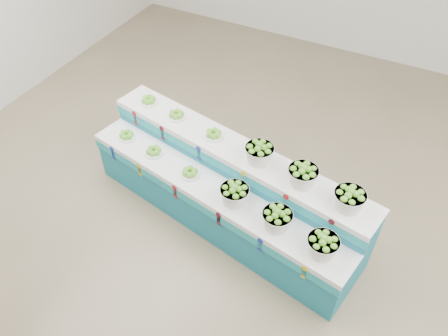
{
  "coord_description": "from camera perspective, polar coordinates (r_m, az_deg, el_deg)",
  "views": [
    {
      "loc": [
        1.06,
        -3.16,
        4.57
      ],
      "look_at": [
        -0.66,
        0.18,
        0.87
      ],
      "focal_mm": 36.22,
      "sensor_mm": 36.0,
      "label": 1
    }
  ],
  "objects": [
    {
      "name": "plate_lower_right",
      "position": [
        5.39,
        -4.32,
        -0.5
      ],
      "size": [
        0.28,
        0.28,
        0.1
      ],
      "primitive_type": "cylinder",
      "rotation": [
        0.0,
        0.0,
        -0.19
      ],
      "color": "white",
      "rests_on": "display_stand"
    },
    {
      "name": "plate_lower_left",
      "position": [
        6.01,
        -12.2,
        4.12
      ],
      "size": [
        0.28,
        0.28,
        0.1
      ],
      "primitive_type": "cylinder",
      "rotation": [
        0.0,
        0.0,
        -0.19
      ],
      "color": "white",
      "rests_on": "display_stand"
    },
    {
      "name": "basket_lower_left",
      "position": [
        5.04,
        1.34,
        -3.28
      ],
      "size": [
        0.39,
        0.39,
        0.24
      ],
      "primitive_type": null,
      "rotation": [
        0.0,
        0.0,
        -0.19
      ],
      "color": "silver",
      "rests_on": "display_stand"
    },
    {
      "name": "plate_upper_left",
      "position": [
        6.05,
        -9.5,
        8.49
      ],
      "size": [
        0.28,
        0.28,
        0.1
      ],
      "primitive_type": "cylinder",
      "rotation": [
        0.0,
        0.0,
        -0.19
      ],
      "color": "white",
      "rests_on": "display_stand"
    },
    {
      "name": "basket_lower_right",
      "position": [
        4.7,
        12.35,
        -9.47
      ],
      "size": [
        0.39,
        0.39,
        0.24
      ],
      "primitive_type": null,
      "rotation": [
        0.0,
        0.0,
        -0.19
      ],
      "color": "silver",
      "rests_on": "display_stand"
    },
    {
      "name": "plate_lower_mid",
      "position": [
        5.71,
        -8.87,
        2.17
      ],
      "size": [
        0.28,
        0.28,
        0.1
      ],
      "primitive_type": "cylinder",
      "rotation": [
        0.0,
        0.0,
        -0.19
      ],
      "color": "white",
      "rests_on": "display_stand"
    },
    {
      "name": "basket_upper_mid",
      "position": [
        4.89,
        9.92,
        -0.86
      ],
      "size": [
        0.39,
        0.39,
        0.24
      ],
      "primitive_type": null,
      "rotation": [
        0.0,
        0.0,
        -0.19
      ],
      "color": "silver",
      "rests_on": "display_stand"
    },
    {
      "name": "ground",
      "position": [
        5.66,
        5.22,
        -9.63
      ],
      "size": [
        10.0,
        10.0,
        0.0
      ],
      "primitive_type": "plane",
      "color": "#75654E",
      "rests_on": "ground"
    },
    {
      "name": "plate_upper_right",
      "position": [
        5.43,
        -1.33,
        4.37
      ],
      "size": [
        0.28,
        0.28,
        0.1
      ],
      "primitive_type": "cylinder",
      "rotation": [
        0.0,
        0.0,
        -0.19
      ],
      "color": "white",
      "rests_on": "display_stand"
    },
    {
      "name": "plate_upper_mid",
      "position": [
        5.75,
        -6.03,
        6.77
      ],
      "size": [
        0.28,
        0.28,
        0.1
      ],
      "primitive_type": "cylinder",
      "rotation": [
        0.0,
        0.0,
        -0.19
      ],
      "color": "white",
      "rests_on": "display_stand"
    },
    {
      "name": "basket_upper_right",
      "position": [
        4.76,
        15.54,
        -3.76
      ],
      "size": [
        0.39,
        0.39,
        0.24
      ],
      "primitive_type": null,
      "rotation": [
        0.0,
        0.0,
        -0.19
      ],
      "color": "silver",
      "rests_on": "display_stand"
    },
    {
      "name": "basket_upper_left",
      "position": [
        5.09,
        4.48,
        1.96
      ],
      "size": [
        0.39,
        0.39,
        0.24
      ],
      "primitive_type": null,
      "rotation": [
        0.0,
        0.0,
        -0.19
      ],
      "color": "silver",
      "rests_on": "display_stand"
    },
    {
      "name": "basket_lower_mid",
      "position": [
        4.84,
        6.72,
        -6.35
      ],
      "size": [
        0.39,
        0.39,
        0.24
      ],
      "primitive_type": null,
      "rotation": [
        0.0,
        0.0,
        -0.19
      ],
      "color": "silver",
      "rests_on": "display_stand"
    },
    {
      "name": "display_stand",
      "position": [
        5.54,
        0.0,
        -2.66
      ],
      "size": [
        3.76,
        1.63,
        1.02
      ],
      "primitive_type": null,
      "rotation": [
        0.0,
        0.0,
        -0.19
      ],
      "color": "teal",
      "rests_on": "ground"
    }
  ]
}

